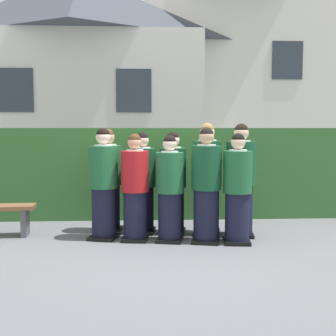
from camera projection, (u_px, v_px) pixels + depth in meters
ground_plane at (169, 241)px, 6.42m from camera, size 60.00×60.00×0.00m
student_front_row_0 at (104, 186)px, 6.50m from camera, size 0.49×0.55×1.65m
student_in_red_blazer at (135, 190)px, 6.41m from camera, size 0.41×0.52×1.57m
student_front_row_2 at (170, 191)px, 6.35m from camera, size 0.44×0.51×1.54m
student_front_row_3 at (206, 188)px, 6.30m from camera, size 0.48×0.56×1.66m
student_front_row_4 at (237, 191)px, 6.25m from camera, size 0.41×0.49×1.57m
student_rear_row_0 at (108, 183)px, 6.95m from camera, size 0.48×0.54×1.64m
student_rear_row_1 at (142, 185)px, 6.87m from camera, size 0.43×0.50×1.59m
student_rear_row_2 at (173, 185)px, 6.83m from camera, size 0.44×0.51×1.59m
student_rear_row_3 at (207, 181)px, 6.77m from camera, size 0.49×0.58×1.73m
student_rear_row_4 at (241, 182)px, 6.68m from camera, size 0.46×0.56×1.72m
hedge at (164, 173)px, 8.16m from camera, size 8.71×0.70×1.65m
school_building_main at (221, 55)px, 14.69m from camera, size 7.61×4.35×8.03m
school_building_annex at (85, 76)px, 12.85m from camera, size 7.03×3.80×6.21m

